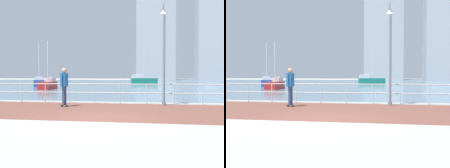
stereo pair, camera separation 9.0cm
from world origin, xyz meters
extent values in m
plane|color=#ADAAA5|center=(0.00, 40.00, 0.00)|extent=(220.00, 220.00, 0.00)
cube|color=brown|center=(0.00, 2.42, 0.00)|extent=(28.00, 5.91, 0.01)
cube|color=slate|center=(0.00, 50.37, 0.00)|extent=(180.00, 88.00, 0.00)
cylinder|color=#B2BCC1|center=(-5.60, 5.37, 0.52)|extent=(0.05, 0.05, 1.03)
cylinder|color=#B2BCC1|center=(-4.20, 5.37, 0.52)|extent=(0.05, 0.05, 1.03)
cylinder|color=#B2BCC1|center=(-2.80, 5.37, 0.52)|extent=(0.05, 0.05, 1.03)
cylinder|color=#B2BCC1|center=(-1.40, 5.37, 0.52)|extent=(0.05, 0.05, 1.03)
cylinder|color=#B2BCC1|center=(0.00, 5.37, 0.52)|extent=(0.05, 0.05, 1.03)
cylinder|color=#B2BCC1|center=(1.40, 5.37, 0.52)|extent=(0.05, 0.05, 1.03)
cylinder|color=#B2BCC1|center=(2.80, 5.37, 0.52)|extent=(0.05, 0.05, 1.03)
cylinder|color=#B2BCC1|center=(4.20, 5.37, 0.52)|extent=(0.05, 0.05, 1.03)
cylinder|color=#B2BCC1|center=(0.00, 5.37, 1.03)|extent=(25.20, 0.06, 0.06)
cylinder|color=#B2BCC1|center=(0.00, 5.37, 0.57)|extent=(25.20, 0.06, 0.06)
cylinder|color=slate|center=(2.27, 4.77, 0.10)|extent=(0.19, 0.19, 0.20)
cylinder|color=slate|center=(2.27, 4.77, 2.34)|extent=(0.12, 0.12, 4.68)
cylinder|color=slate|center=(2.23, 4.42, 5.09)|extent=(0.10, 0.19, 0.18)
cylinder|color=slate|center=(2.22, 4.31, 4.97)|extent=(0.10, 0.17, 0.19)
cylinder|color=slate|center=(2.22, 4.25, 4.83)|extent=(0.10, 0.14, 0.19)
cylinder|color=slate|center=(2.21, 4.23, 4.67)|extent=(0.09, 0.09, 0.17)
cone|color=silver|center=(2.21, 4.23, 4.48)|extent=(0.36, 0.36, 0.22)
cylinder|color=black|center=(-2.29, 3.46, 0.03)|extent=(0.06, 0.04, 0.06)
cylinder|color=black|center=(-2.31, 3.39, 0.03)|extent=(0.06, 0.04, 0.06)
cylinder|color=black|center=(-2.54, 3.51, 0.03)|extent=(0.06, 0.04, 0.06)
cylinder|color=black|center=(-2.56, 3.44, 0.03)|extent=(0.06, 0.04, 0.06)
cube|color=black|center=(-2.42, 3.45, 0.08)|extent=(0.41, 0.19, 0.02)
cylinder|color=#384C7A|center=(-2.41, 3.53, 0.52)|extent=(0.15, 0.15, 0.87)
cylinder|color=#384C7A|center=(-2.44, 3.37, 0.52)|extent=(0.15, 0.15, 0.87)
cube|color=#236BB2|center=(-2.42, 3.45, 1.28)|extent=(0.30, 0.38, 0.65)
cylinder|color=#236BB2|center=(-2.38, 3.68, 1.30)|extent=(0.11, 0.11, 0.61)
cylinder|color=#236BB2|center=(-2.47, 3.23, 1.30)|extent=(0.11, 0.11, 0.61)
sphere|color=tan|center=(-2.42, 3.45, 1.73)|extent=(0.24, 0.24, 0.24)
cube|color=#284799|center=(-14.46, 27.21, 0.46)|extent=(2.93, 4.52, 0.93)
cube|color=silver|center=(-13.96, 26.01, 1.19)|extent=(1.47, 1.80, 0.52)
cylinder|color=silver|center=(-14.46, 27.21, 3.51)|extent=(0.10, 0.10, 5.17)
cylinder|color=silver|center=(-14.09, 26.33, 1.55)|extent=(0.84, 1.83, 0.08)
cube|color=#B21E1E|center=(-10.27, 20.23, 0.41)|extent=(1.57, 3.94, 0.82)
cube|color=silver|center=(-10.38, 21.37, 1.05)|extent=(0.97, 1.46, 0.46)
cylinder|color=silver|center=(-10.27, 20.23, 3.11)|extent=(0.09, 0.09, 4.57)
cylinder|color=silver|center=(-10.35, 21.07, 1.37)|extent=(0.25, 1.73, 0.07)
cube|color=#197266|center=(-0.60, 43.38, 0.53)|extent=(5.13, 3.00, 1.05)
cube|color=silver|center=(-2.00, 42.91, 1.34)|extent=(2.01, 1.57, 0.58)
cylinder|color=silver|center=(-0.60, 43.38, 3.97)|extent=(0.12, 0.12, 5.84)
cylinder|color=silver|center=(-1.63, 43.04, 1.75)|extent=(2.12, 0.79, 0.09)
cube|color=#A3A8B2|center=(20.49, 83.89, 20.69)|extent=(12.40, 10.40, 41.37)
cube|color=#A3A8B2|center=(1.14, 102.27, 21.00)|extent=(14.55, 16.09, 42.00)
camera|label=1|loc=(1.97, -9.01, 1.46)|focal=44.00mm
camera|label=2|loc=(2.06, -9.00, 1.46)|focal=44.00mm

